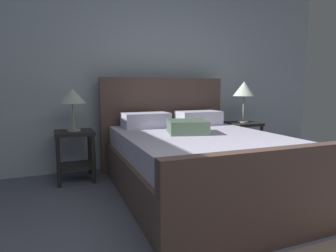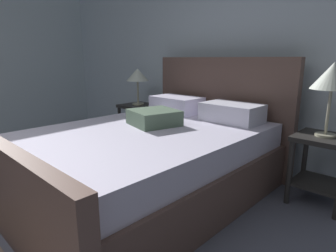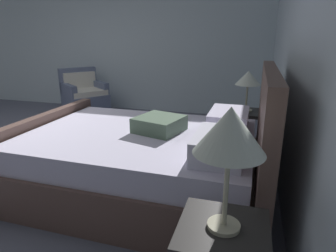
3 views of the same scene
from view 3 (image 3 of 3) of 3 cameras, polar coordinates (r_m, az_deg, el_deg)
ground_plane at (r=4.17m, az=-29.63°, el=-6.09°), size 5.93×6.47×0.02m
wall_back at (r=2.66m, az=25.43°, el=11.84°), size 6.05×0.12×2.61m
wall_side_left at (r=6.34m, az=-11.47°, el=15.35°), size 0.12×6.59×2.61m
bed at (r=2.81m, az=-4.03°, el=-6.61°), size 1.78×2.35×1.24m
table_lamp_right at (r=1.28m, az=12.13°, el=-1.40°), size 0.33×0.33×0.60m
nightstand_left at (r=3.76m, az=14.84°, el=-0.04°), size 0.44×0.44×0.60m
table_lamp_left at (r=3.63m, az=15.56°, el=8.92°), size 0.31×0.31×0.49m
armchair at (r=5.87m, az=-16.19°, el=5.42°), size 1.01×1.02×0.90m
area_rug at (r=3.87m, az=-29.27°, el=-7.55°), size 1.71×0.97×0.01m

